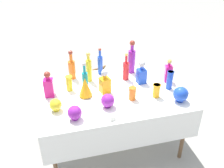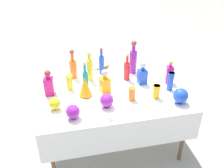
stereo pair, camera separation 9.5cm
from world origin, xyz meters
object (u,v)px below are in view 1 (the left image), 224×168
round_bowl_0 (56,105)px  round_bowl_3 (75,113)px  tall_bottle_4 (100,64)px  tall_bottle_1 (72,68)px  tall_bottle_5 (89,69)px  square_decanter_3 (141,74)px  tall_bottle_0 (85,79)px  slender_vase_3 (170,80)px  fluted_vase_0 (85,87)px  tall_bottle_3 (132,59)px  slender_vase_1 (132,93)px  slender_vase_0 (69,83)px  slender_vase_2 (157,90)px  round_bowl_1 (108,101)px  square_decanter_0 (49,86)px  tall_bottle_2 (126,70)px  square_decanter_1 (168,72)px  square_decanter_2 (105,83)px  round_bowl_2 (181,94)px

round_bowl_0 → round_bowl_3: 0.25m
tall_bottle_4 → tall_bottle_1: bearing=-176.4°
round_bowl_3 → tall_bottle_5: bearing=69.3°
square_decanter_3 → round_bowl_0: square_decanter_3 is taller
tall_bottle_0 → slender_vase_3: tall_bottle_0 is taller
fluted_vase_0 → tall_bottle_5: bearing=73.1°
tall_bottle_5 → square_decanter_3: 0.62m
tall_bottle_0 → tall_bottle_3: bearing=20.1°
fluted_vase_0 → slender_vase_1: bearing=-20.9°
tall_bottle_3 → square_decanter_3: 0.29m
tall_bottle_1 → slender_vase_1: 0.84m
tall_bottle_0 → tall_bottle_1: (-0.12, 0.26, 0.02)m
tall_bottle_3 → tall_bottle_1: bearing=177.7°
round_bowl_0 → square_decanter_3: bearing=16.7°
tall_bottle_1 → tall_bottle_5: tall_bottle_5 is taller
fluted_vase_0 → round_bowl_3: 0.40m
slender_vase_0 → slender_vase_2: slender_vase_0 is taller
round_bowl_1 → fluted_vase_0: bearing=126.9°
tall_bottle_3 → slender_vase_2: size_ratio=2.81×
tall_bottle_4 → round_bowl_0: bearing=-132.7°
tall_bottle_4 → square_decanter_0: bearing=-151.2°
square_decanter_0 → round_bowl_1: square_decanter_0 is taller
round_bowl_3 → fluted_vase_0: bearing=66.1°
round_bowl_0 → round_bowl_1: size_ratio=0.88×
tall_bottle_2 → fluted_vase_0: 0.59m
slender_vase_0 → fluted_vase_0: bearing=-47.5°
square_decanter_0 → square_decanter_3: size_ratio=1.05×
tall_bottle_0 → square_decanter_1: size_ratio=1.11×
square_decanter_1 → slender_vase_3: 0.16m
tall_bottle_5 → tall_bottle_4: bearing=39.2°
square_decanter_1 → slender_vase_2: size_ratio=1.90×
slender_vase_1 → round_bowl_3: (-0.63, -0.18, -0.00)m
slender_vase_2 → tall_bottle_4: bearing=125.8°
slender_vase_0 → round_bowl_0: bearing=-116.3°
slender_vase_3 → square_decanter_3: bearing=142.2°
tall_bottle_4 → slender_vase_3: (0.68, -0.54, -0.02)m
square_decanter_2 → slender_vase_0: bearing=160.3°
tall_bottle_1 → slender_vase_2: tall_bottle_1 is taller
slender_vase_1 → round_bowl_2: size_ratio=0.86×
tall_bottle_4 → round_bowl_3: tall_bottle_4 is taller
fluted_vase_0 → round_bowl_1: size_ratio=1.53×
tall_bottle_3 → slender_vase_1: tall_bottle_3 is taller
square_decanter_0 → tall_bottle_0: bearing=9.7°
square_decanter_3 → fluted_vase_0: bearing=-169.7°
slender_vase_3 → fluted_vase_0: fluted_vase_0 is taller
square_decanter_0 → slender_vase_2: square_decanter_0 is taller
tall_bottle_4 → square_decanter_1: tall_bottle_4 is taller
square_decanter_2 → tall_bottle_5: bearing=112.9°
slender_vase_0 → tall_bottle_5: bearing=31.7°
slender_vase_3 → fluted_vase_0: bearing=175.3°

